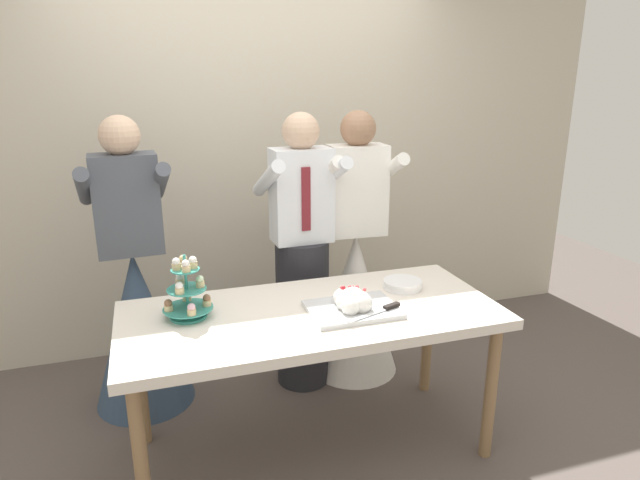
% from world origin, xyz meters
% --- Properties ---
extents(ground_plane, '(8.00, 8.00, 0.00)m').
position_xyz_m(ground_plane, '(0.00, 0.00, 0.00)').
color(ground_plane, '#564C47').
extents(rear_wall, '(5.20, 0.10, 2.90)m').
position_xyz_m(rear_wall, '(0.00, 1.41, 1.45)').
color(rear_wall, beige).
rests_on(rear_wall, ground_plane).
extents(dessert_table, '(1.80, 0.80, 0.78)m').
position_xyz_m(dessert_table, '(0.00, 0.00, 0.70)').
color(dessert_table, silver).
rests_on(dessert_table, ground_plane).
extents(cupcake_stand, '(0.23, 0.23, 0.31)m').
position_xyz_m(cupcake_stand, '(-0.57, 0.10, 0.90)').
color(cupcake_stand, teal).
rests_on(cupcake_stand, dessert_table).
extents(main_cake_tray, '(0.43, 0.32, 0.13)m').
position_xyz_m(main_cake_tray, '(0.18, -0.08, 0.82)').
color(main_cake_tray, silver).
rests_on(main_cake_tray, dessert_table).
extents(plate_stack, '(0.21, 0.21, 0.04)m').
position_xyz_m(plate_stack, '(0.54, 0.12, 0.80)').
color(plate_stack, white).
rests_on(plate_stack, dessert_table).
extents(person_groom, '(0.47, 0.50, 1.66)m').
position_xyz_m(person_groom, '(0.14, 0.66, 0.75)').
color(person_groom, '#232328').
rests_on(person_groom, ground_plane).
extents(person_bride, '(0.56, 0.56, 1.66)m').
position_xyz_m(person_bride, '(0.50, 0.70, 0.58)').
color(person_bride, white).
rests_on(person_bride, ground_plane).
extents(person_guest, '(0.56, 0.56, 1.66)m').
position_xyz_m(person_guest, '(-0.81, 0.73, 0.58)').
color(person_guest, '#334760').
rests_on(person_guest, ground_plane).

